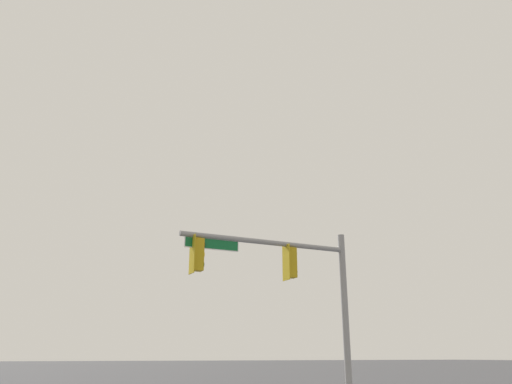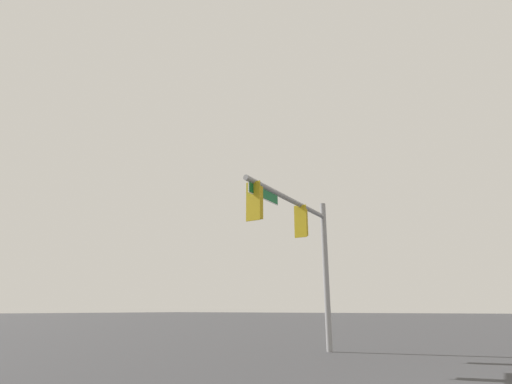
{
  "view_description": "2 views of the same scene",
  "coord_description": "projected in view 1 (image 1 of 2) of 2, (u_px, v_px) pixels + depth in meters",
  "views": [
    {
      "loc": [
        2.69,
        8.79,
        1.79
      ],
      "look_at": [
        -4.49,
        -7.89,
        7.78
      ],
      "focal_mm": 35.0,
      "sensor_mm": 36.0,
      "label": 1
    },
    {
      "loc": [
        8.44,
        -0.31,
        1.68
      ],
      "look_at": [
        -4.71,
        -8.96,
        6.33
      ],
      "focal_mm": 28.0,
      "sensor_mm": 36.0,
      "label": 2
    }
  ],
  "objects": [
    {
      "name": "signal_pole_near",
      "position": [
        291.0,
        279.0,
        18.04
      ],
      "size": [
        6.65,
        0.66,
        6.31
      ],
      "color": "gray",
      "rests_on": "ground_plane"
    }
  ]
}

